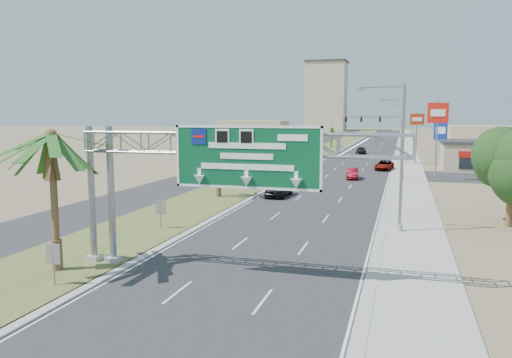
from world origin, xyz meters
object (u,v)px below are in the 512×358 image
object	(u,v)px
car_left_lane	(279,188)
car_far	(361,151)
store_building	(508,157)
car_right_lane	(384,165)
palm_near	(51,136)
sign_gantry	(219,155)
car_mid_lane	(352,173)
pole_sign_blue	(441,132)
pole_sign_red_near	(438,118)
signal_mast	(389,134)
pole_sign_red_far	(417,123)

from	to	relation	value
car_left_lane	car_far	xyz separation A→B (m)	(3.22, 57.14, -0.14)
store_building	car_right_lane	bearing A→B (deg)	-165.86
palm_near	car_far	world-z (taller)	palm_near
sign_gantry	car_mid_lane	size ratio (longest dim) A/B	4.02
car_right_lane	car_far	xyz separation A→B (m)	(-5.79, 29.76, -0.01)
sign_gantry	store_building	distance (m)	60.77
car_far	pole_sign_blue	world-z (taller)	pole_sign_blue
palm_near	pole_sign_red_near	bearing A→B (deg)	64.34
signal_mast	car_mid_lane	world-z (taller)	signal_mast
car_mid_lane	pole_sign_red_near	bearing A→B (deg)	-3.41
signal_mast	palm_near	bearing A→B (deg)	-102.66
car_right_lane	car_mid_lane	bearing A→B (deg)	-100.59
palm_near	pole_sign_red_far	xyz separation A→B (m)	(18.73, 64.29, -0.29)
signal_mast	car_right_lane	distance (m)	11.07
sign_gantry	car_left_lane	size ratio (longest dim) A/B	3.49
signal_mast	pole_sign_blue	world-z (taller)	signal_mast
car_right_lane	pole_sign_red_near	size ratio (longest dim) A/B	0.51
car_left_lane	pole_sign_blue	xyz separation A→B (m)	(17.02, 35.29, 4.54)
store_building	car_far	world-z (taller)	store_building
sign_gantry	palm_near	xyz separation A→B (m)	(-8.14, -1.93, 0.87)
car_mid_lane	pole_sign_red_near	size ratio (longest dim) A/B	0.43
car_left_lane	sign_gantry	bearing A→B (deg)	-80.94
pole_sign_red_near	signal_mast	bearing A→B (deg)	106.33
sign_gantry	pole_sign_red_far	distance (m)	63.26
car_right_lane	pole_sign_blue	world-z (taller)	pole_sign_blue
car_mid_lane	car_far	bearing A→B (deg)	86.12
car_right_lane	pole_sign_red_near	world-z (taller)	pole_sign_red_near
car_left_lane	car_far	world-z (taller)	car_left_lane
palm_near	car_right_lane	world-z (taller)	palm_near
store_building	signal_mast	bearing A→B (deg)	160.46
sign_gantry	car_far	xyz separation A→B (m)	(0.26, 81.55, -5.38)
car_left_lane	pole_sign_blue	bearing A→B (deg)	66.40
car_right_lane	pole_sign_red_far	distance (m)	12.95
pole_sign_red_far	sign_gantry	bearing A→B (deg)	-99.64
signal_mast	pole_sign_red_near	size ratio (longest dim) A/B	1.07
car_right_lane	car_far	distance (m)	30.32
car_mid_lane	pole_sign_blue	xyz separation A→B (m)	(11.50, 19.44, 4.68)
signal_mast	pole_sign_red_far	xyz separation A→B (m)	(4.35, 0.31, 1.79)
signal_mast	car_mid_lane	distance (m)	22.48
store_building	pole_sign_blue	bearing A→B (deg)	158.06
pole_sign_red_near	pole_sign_red_far	distance (m)	21.57
palm_near	pole_sign_blue	xyz separation A→B (m)	(22.20, 61.62, -1.57)
pole_sign_blue	car_right_lane	bearing A→B (deg)	-135.35
store_building	car_mid_lane	distance (m)	25.92
car_left_lane	pole_sign_blue	distance (m)	39.44
palm_near	signal_mast	bearing A→B (deg)	77.34
pole_sign_red_near	pole_sign_blue	world-z (taller)	pole_sign_red_near
car_left_lane	pole_sign_red_far	size ratio (longest dim) A/B	0.57
car_right_lane	car_far	bearing A→B (deg)	107.28
car_left_lane	car_far	distance (m)	57.23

